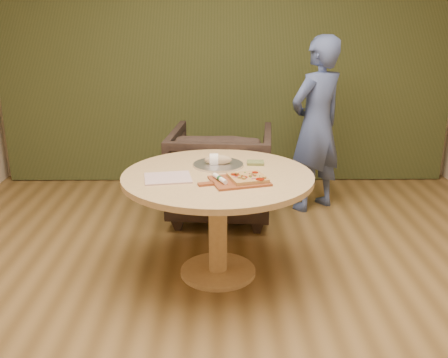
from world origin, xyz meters
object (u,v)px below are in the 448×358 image
pizza_paddle (238,181)px  bread_roll (217,160)px  person_standing (316,125)px  pedestal_table (218,193)px  flatbread_pizza (248,178)px  armchair (221,168)px  cutlery_roll (220,179)px  serving_tray (218,165)px

pizza_paddle → bread_roll: bread_roll is taller
person_standing → pedestal_table: bearing=19.8°
pizza_paddle → bread_roll: size_ratio=2.45×
flatbread_pizza → person_standing: person_standing is taller
flatbread_pizza → armchair: 1.31m
cutlery_roll → person_standing: size_ratio=0.12×
flatbread_pizza → person_standing: 1.61m
pizza_paddle → armchair: bearing=78.5°
pizza_paddle → armchair: (-0.10, 1.27, -0.30)m
flatbread_pizza → serving_tray: bearing=118.0°
flatbread_pizza → armchair: bearing=97.5°
flatbread_pizza → serving_tray: (-0.19, 0.36, -0.02)m
pedestal_table → cutlery_roll: size_ratio=6.82×
serving_tray → cutlery_roll: bearing=-88.3°
pizza_paddle → person_standing: size_ratio=0.29×
pizza_paddle → serving_tray: (-0.12, 0.37, -0.00)m
pedestal_table → armchair: 1.11m
pedestal_table → armchair: (0.03, 1.10, -0.15)m
serving_tray → flatbread_pizza: bearing=-62.0°
pedestal_table → pizza_paddle: size_ratio=2.73×
serving_tray → pedestal_table: bearing=-91.1°
pedestal_table → flatbread_pizza: (0.19, -0.17, 0.17)m
flatbread_pizza → serving_tray: 0.40m
cutlery_roll → serving_tray: cutlery_roll is taller
armchair → person_standing: size_ratio=0.56×
serving_tray → person_standing: bearing=50.6°
pizza_paddle → cutlery_roll: size_ratio=2.50×
serving_tray → armchair: 0.95m
person_standing → pizza_paddle: bearing=27.0°
pedestal_table → bread_roll: bearing=91.6°
bread_roll → person_standing: 1.42m
flatbread_pizza → armchair: (-0.17, 1.26, -0.32)m
cutlery_roll → serving_tray: size_ratio=0.53×
cutlery_roll → person_standing: 1.72m
flatbread_pizza → bread_roll: bearing=119.1°
pedestal_table → flatbread_pizza: flatbread_pizza is taller
pedestal_table → person_standing: 1.58m
armchair → person_standing: person_standing is taller
flatbread_pizza → person_standing: bearing=63.9°
pedestal_table → pizza_paddle: (0.13, -0.18, 0.15)m
cutlery_roll → bread_roll: bread_roll is taller
cutlery_roll → armchair: 1.33m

